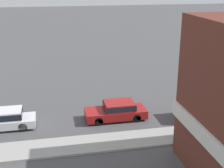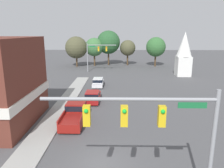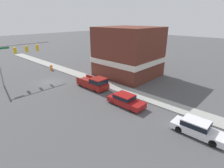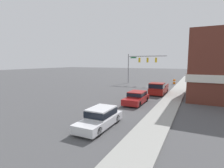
{
  "view_description": "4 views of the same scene",
  "coord_description": "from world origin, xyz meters",
  "px_view_note": "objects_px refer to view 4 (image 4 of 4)",
  "views": [
    {
      "loc": [
        -24.2,
        19.48,
        10.76
      ],
      "look_at": [
        0.05,
        14.56,
        2.22
      ],
      "focal_mm": 50.0,
      "sensor_mm": 36.0,
      "label": 1
    },
    {
      "loc": [
        1.15,
        -14.12,
        9.42
      ],
      "look_at": [
        0.62,
        13.52,
        2.73
      ],
      "focal_mm": 35.0,
      "sensor_mm": 36.0,
      "label": 2
    },
    {
      "loc": [
        13.37,
        26.71,
        10.2
      ],
      "look_at": [
        -0.27,
        14.0,
        3.19
      ],
      "focal_mm": 28.0,
      "sensor_mm": 36.0,
      "label": 3
    },
    {
      "loc": [
        -8.51,
        34.35,
        4.96
      ],
      "look_at": [
        0.57,
        15.86,
        2.34
      ],
      "focal_mm": 28.0,
      "sensor_mm": 36.0,
      "label": 4
    }
  ],
  "objects_px": {
    "car_second_ahead": "(100,117)",
    "pickup_truck_parked": "(158,88)",
    "car_lead": "(137,97)",
    "construction_barrel": "(174,82)"
  },
  "relations": [
    {
      "from": "car_second_ahead",
      "to": "pickup_truck_parked",
      "type": "bearing_deg",
      "value": -94.49
    },
    {
      "from": "car_second_ahead",
      "to": "pickup_truck_parked",
      "type": "distance_m",
      "value": 15.64
    },
    {
      "from": "car_lead",
      "to": "pickup_truck_parked",
      "type": "bearing_deg",
      "value": -99.25
    },
    {
      "from": "car_second_ahead",
      "to": "pickup_truck_parked",
      "type": "xyz_separation_m",
      "value": [
        -1.22,
        -15.59,
        0.16
      ]
    },
    {
      "from": "car_lead",
      "to": "construction_barrel",
      "type": "distance_m",
      "value": 21.52
    },
    {
      "from": "car_lead",
      "to": "car_second_ahead",
      "type": "height_order",
      "value": "car_second_ahead"
    },
    {
      "from": "car_second_ahead",
      "to": "pickup_truck_parked",
      "type": "height_order",
      "value": "pickup_truck_parked"
    },
    {
      "from": "car_lead",
      "to": "car_second_ahead",
      "type": "xyz_separation_m",
      "value": [
        0.08,
        8.56,
        0.01
      ]
    },
    {
      "from": "pickup_truck_parked",
      "to": "construction_barrel",
      "type": "height_order",
      "value": "pickup_truck_parked"
    },
    {
      "from": "pickup_truck_parked",
      "to": "car_second_ahead",
      "type": "bearing_deg",
      "value": 85.51
    }
  ]
}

